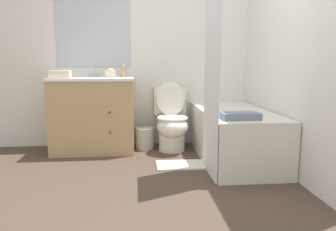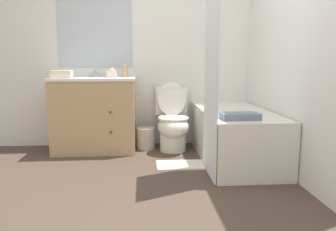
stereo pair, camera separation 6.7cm
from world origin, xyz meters
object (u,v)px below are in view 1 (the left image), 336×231
at_px(toilet, 171,122).
at_px(wastebasket, 145,138).
at_px(hand_towel_folded, 60,74).
at_px(bathtub, 234,134).
at_px(bath_towel_folded, 240,116).
at_px(vanity_cabinet, 93,114).
at_px(bath_mat, 185,165).
at_px(soap_dispenser, 124,71).
at_px(tissue_box, 111,74).
at_px(sink_faucet, 94,74).

height_order(toilet, wastebasket, toilet).
bearing_deg(toilet, hand_towel_folded, -175.96).
height_order(toilet, bathtub, toilet).
bearing_deg(bath_towel_folded, vanity_cabinet, 144.45).
height_order(bath_towel_folded, bath_mat, bath_towel_folded).
xyz_separation_m(toilet, hand_towel_folded, (-1.27, -0.09, 0.58)).
bearing_deg(vanity_cabinet, soap_dispenser, 11.28).
distance_m(vanity_cabinet, bathtub, 1.66).
bearing_deg(soap_dispenser, bath_mat, -49.59).
bearing_deg(tissue_box, bath_mat, -42.31).
height_order(toilet, bath_mat, toilet).
relative_size(toilet, bathtub, 0.53).
relative_size(soap_dispenser, bath_towel_folded, 0.46).
bearing_deg(bathtub, sink_faucet, 156.32).
xyz_separation_m(sink_faucet, bathtub, (1.58, -0.69, -0.64)).
bearing_deg(bath_mat, soap_dispenser, 130.41).
xyz_separation_m(wastebasket, tissue_box, (-0.39, 0.01, 0.80)).
xyz_separation_m(vanity_cabinet, toilet, (0.94, -0.05, -0.10)).
height_order(sink_faucet, toilet, sink_faucet).
xyz_separation_m(soap_dispenser, bath_mat, (0.64, -0.76, -0.95)).
distance_m(tissue_box, bath_towel_folded, 1.70).
bearing_deg(toilet, bathtub, -34.90).
bearing_deg(toilet, tissue_box, 172.96).
xyz_separation_m(vanity_cabinet, hand_towel_folded, (-0.33, -0.14, 0.48)).
xyz_separation_m(vanity_cabinet, soap_dispenser, (0.37, 0.07, 0.50)).
bearing_deg(vanity_cabinet, wastebasket, 3.14).
height_order(bathtub, tissue_box, tissue_box).
xyz_separation_m(wastebasket, bath_towel_folded, (0.86, -1.08, 0.45)).
distance_m(vanity_cabinet, toilet, 0.94).
height_order(vanity_cabinet, bath_mat, vanity_cabinet).
distance_m(tissue_box, soap_dispenser, 0.16).
bearing_deg(sink_faucet, bath_towel_folded, -40.33).
height_order(wastebasket, hand_towel_folded, hand_towel_folded).
distance_m(bathtub, bath_mat, 0.66).
bearing_deg(vanity_cabinet, tissue_box, 11.18).
xyz_separation_m(sink_faucet, toilet, (0.94, -0.24, -0.57)).
height_order(wastebasket, bath_towel_folded, bath_towel_folded).
distance_m(sink_faucet, hand_towel_folded, 0.47).
height_order(sink_faucet, bathtub, sink_faucet).
distance_m(sink_faucet, toilet, 1.12).
xyz_separation_m(toilet, bath_towel_folded, (0.53, -1.00, 0.23)).
relative_size(hand_towel_folded, bath_towel_folded, 0.66).
relative_size(tissue_box, soap_dispenser, 0.85).
height_order(bathtub, bath_mat, bathtub).
xyz_separation_m(hand_towel_folded, bath_mat, (1.35, -0.55, -0.92)).
xyz_separation_m(vanity_cabinet, bath_towel_folded, (1.47, -1.05, 0.13)).
bearing_deg(wastebasket, toilet, -13.75).
bearing_deg(wastebasket, sink_faucet, 164.95).
xyz_separation_m(toilet, bath_mat, (0.08, -0.64, -0.34)).
bearing_deg(vanity_cabinet, hand_towel_folded, -157.83).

